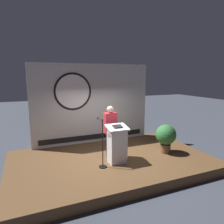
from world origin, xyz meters
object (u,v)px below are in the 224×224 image
at_px(microphone_stand, 102,150).
at_px(potted_plant, 166,136).
at_px(speaker_person, 110,131).
at_px(podium, 117,144).

relative_size(microphone_stand, potted_plant, 1.45).
xyz_separation_m(speaker_person, microphone_stand, (-0.51, -0.57, -0.36)).
distance_m(speaker_person, potted_plant, 1.99).
xyz_separation_m(podium, speaker_person, (-0.02, 0.48, 0.29)).
bearing_deg(microphone_stand, speaker_person, 48.60).
relative_size(speaker_person, potted_plant, 1.71).
bearing_deg(potted_plant, podium, -176.94).
bearing_deg(speaker_person, potted_plant, -11.09).
distance_m(microphone_stand, potted_plant, 2.44).
bearing_deg(potted_plant, microphone_stand, -175.42).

